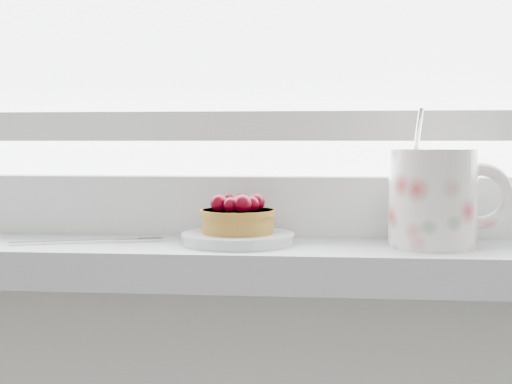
# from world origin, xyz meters

# --- Properties ---
(saucer) EXTENTS (0.12, 0.12, 0.01)m
(saucer) POSITION_xyz_m (-0.05, 1.88, 0.95)
(saucer) COLOR silver
(saucer) RESTS_ON windowsill
(raspberry_tart) EXTENTS (0.08, 0.08, 0.04)m
(raspberry_tart) POSITION_xyz_m (-0.05, 1.88, 0.97)
(raspberry_tart) COLOR #91631F
(raspberry_tart) RESTS_ON saucer
(floral_mug) EXTENTS (0.14, 0.10, 0.15)m
(floral_mug) POSITION_xyz_m (0.17, 1.88, 0.99)
(floral_mug) COLOR silver
(floral_mug) RESTS_ON windowsill
(fork) EXTENTS (0.16, 0.07, 0.00)m
(fork) POSITION_xyz_m (-0.21, 1.87, 0.94)
(fork) COLOR silver
(fork) RESTS_ON windowsill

